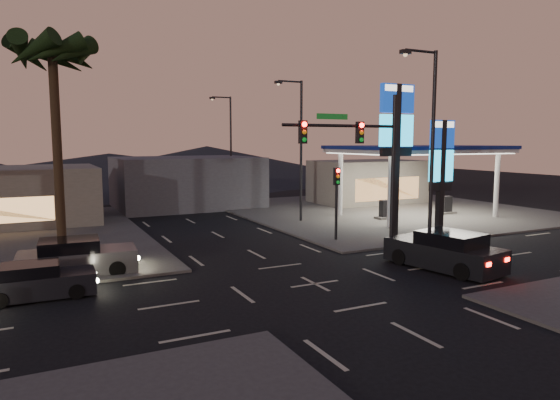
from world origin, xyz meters
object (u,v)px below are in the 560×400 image
gas_station (419,151)px  car_lane_a_front (37,282)px  pylon_sign_tall (396,131)px  traffic_signal_mast (364,154)px  suv_station (445,252)px  pylon_sign_short (441,161)px  car_lane_b_front (76,258)px

gas_station → car_lane_a_front: (-26.18, -8.99, -4.47)m
pylon_sign_tall → traffic_signal_mast: (-4.74, -3.51, -1.17)m
gas_station → suv_station: 16.31m
gas_station → pylon_sign_tall: bearing=-139.1°
pylon_sign_short → suv_station: bearing=-131.5°
pylon_sign_short → car_lane_a_front: 21.61m
gas_station → suv_station: size_ratio=2.20×
gas_station → pylon_sign_tall: pylon_sign_tall is taller
pylon_sign_short → car_lane_a_front: bearing=-176.0°
car_lane_b_front → suv_station: 16.40m
car_lane_a_front → car_lane_b_front: (1.56, 2.74, 0.14)m
gas_station → pylon_sign_tall: (-7.50, -6.50, 1.31)m
pylon_sign_tall → traffic_signal_mast: pylon_sign_tall is taller
pylon_sign_short → car_lane_a_front: pylon_sign_short is taller
car_lane_b_front → car_lane_a_front: bearing=-119.6°
traffic_signal_mast → car_lane_a_front: size_ratio=1.96×
pylon_sign_short → traffic_signal_mast: traffic_signal_mast is taller
gas_station → pylon_sign_short: pylon_sign_short is taller
traffic_signal_mast → suv_station: size_ratio=1.45×
pylon_sign_short → pylon_sign_tall: bearing=158.2°
gas_station → car_lane_b_front: (-24.62, -6.25, -4.33)m
pylon_sign_short → car_lane_b_front: pylon_sign_short is taller
gas_station → traffic_signal_mast: bearing=-140.7°
pylon_sign_tall → pylon_sign_short: (2.50, -1.00, -1.74)m
pylon_sign_short → car_lane_b_front: bearing=176.3°
gas_station → pylon_sign_tall: size_ratio=1.36×
traffic_signal_mast → pylon_sign_short: bearing=19.1°
pylon_sign_short → car_lane_a_front: (-21.18, -1.49, -4.05)m
gas_station → car_lane_a_front: bearing=-161.1°
car_lane_a_front → pylon_sign_tall: bearing=7.6°
gas_station → car_lane_a_front: size_ratio=2.98×
suv_station → pylon_sign_short: bearing=48.5°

